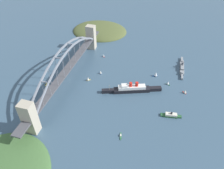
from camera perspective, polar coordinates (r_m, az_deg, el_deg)
The scene contains 14 objects.
ground_plane at distance 397.19m, azimuth -11.13°, elevation 1.17°, with size 1400.00×1400.00×0.00m, color #385166.
harbor_arch_bridge at distance 381.10m, azimuth -11.64°, elevation 4.36°, with size 295.98×17.77×63.68m.
headland_west_shore at distance 557.35m, azimuth -3.40°, elevation 13.88°, with size 114.15×133.97×24.63m.
ocean_liner at distance 364.39m, azimuth 5.25°, elevation -1.13°, with size 40.94×96.51×18.71m.
naval_cruiser at distance 437.16m, azimuth 17.86°, elevation 4.33°, with size 72.60×9.49×16.70m.
harbor_ferry_steamer at distance 336.50m, azimuth 15.17°, elevation -7.76°, with size 9.99×30.96×7.90m.
seaplane_taxiing_near_bridge at distance 392.72m, azimuth -16.62°, elevation -0.05°, with size 8.17×10.21×4.95m.
small_boat_0 at distance 388.52m, azimuth -6.31°, elevation 1.52°, with size 6.22×6.56×8.47m.
small_boat_1 at distance 403.99m, azimuth 11.40°, elevation 2.70°, with size 7.59×9.93×9.73m.
small_boat_2 at distance 303.43m, azimuth 2.30°, elevation -13.31°, with size 12.19×4.01×2.31m.
small_boat_3 at distance 403.17m, azimuth -3.04°, elevation 3.21°, with size 5.20×6.23×6.97m.
small_boat_4 at distance 451.27m, azimuth -2.25°, elevation 7.62°, with size 4.84×6.06×6.32m.
small_boat_5 at distance 380.46m, azimuth 18.62°, elevation -1.75°, with size 6.88×7.16×7.74m.
small_boat_6 at distance 390.50m, azimuth 14.47°, elevation 0.43°, with size 6.04×7.22×7.38m.
Camera 1 is at (270.92, 158.27, 243.53)m, focal length 34.91 mm.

